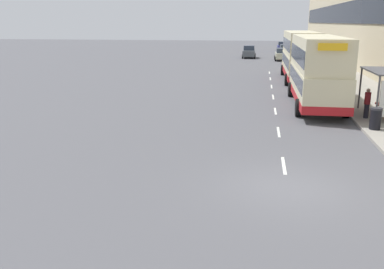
% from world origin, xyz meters
% --- Properties ---
extents(ground_plane, '(220.00, 220.00, 0.00)m').
position_xyz_m(ground_plane, '(0.00, 0.00, 0.00)').
color(ground_plane, '#515156').
extents(pavement, '(5.00, 93.00, 0.14)m').
position_xyz_m(pavement, '(6.50, 38.50, 0.07)').
color(pavement, gray).
rests_on(pavement, ground_plane).
extents(terrace_facade, '(3.10, 93.00, 13.75)m').
position_xyz_m(terrace_facade, '(10.49, 38.50, 6.87)').
color(terrace_facade, '#C6B793').
rests_on(terrace_facade, ground_plane).
extents(lane_mark_0, '(0.12, 2.00, 0.01)m').
position_xyz_m(lane_mark_0, '(0.00, 2.21, 0.01)').
color(lane_mark_0, silver).
rests_on(lane_mark_0, ground_plane).
extents(lane_mark_1, '(0.12, 2.00, 0.01)m').
position_xyz_m(lane_mark_1, '(0.00, 7.22, 0.01)').
color(lane_mark_1, silver).
rests_on(lane_mark_1, ground_plane).
extents(lane_mark_2, '(0.12, 2.00, 0.01)m').
position_xyz_m(lane_mark_2, '(0.00, 12.24, 0.01)').
color(lane_mark_2, silver).
rests_on(lane_mark_2, ground_plane).
extents(lane_mark_3, '(0.12, 2.00, 0.01)m').
position_xyz_m(lane_mark_3, '(0.00, 17.26, 0.01)').
color(lane_mark_3, silver).
rests_on(lane_mark_3, ground_plane).
extents(lane_mark_4, '(0.12, 2.00, 0.01)m').
position_xyz_m(lane_mark_4, '(0.00, 22.27, 0.01)').
color(lane_mark_4, silver).
rests_on(lane_mark_4, ground_plane).
extents(lane_mark_5, '(0.12, 2.00, 0.01)m').
position_xyz_m(lane_mark_5, '(0.00, 27.29, 0.01)').
color(lane_mark_5, silver).
rests_on(lane_mark_5, ground_plane).
extents(lane_mark_6, '(0.12, 2.00, 0.01)m').
position_xyz_m(lane_mark_6, '(0.00, 32.31, 0.01)').
color(lane_mark_6, silver).
rests_on(lane_mark_6, ground_plane).
extents(double_decker_bus_near, '(2.85, 10.40, 4.30)m').
position_xyz_m(double_decker_bus_near, '(2.47, 14.19, 2.28)').
color(double_decker_bus_near, beige).
rests_on(double_decker_bus_near, ground_plane).
extents(double_decker_bus_ahead, '(2.85, 11.47, 4.30)m').
position_xyz_m(double_decker_bus_ahead, '(2.51, 26.65, 2.29)').
color(double_decker_bus_ahead, beige).
rests_on(double_decker_bus_ahead, ground_plane).
extents(car_0, '(1.95, 4.51, 1.76)m').
position_xyz_m(car_0, '(2.77, 55.18, 0.87)').
color(car_0, '#B7B799').
rests_on(car_0, ground_plane).
extents(car_1, '(2.00, 4.37, 1.75)m').
position_xyz_m(car_1, '(2.87, 65.46, 0.86)').
color(car_1, navy).
rests_on(car_1, ground_plane).
extents(car_2, '(2.05, 4.38, 1.66)m').
position_xyz_m(car_2, '(1.98, 47.27, 0.83)').
color(car_2, '#B7B799').
rests_on(car_2, ground_plane).
extents(car_3, '(1.92, 4.16, 1.77)m').
position_xyz_m(car_3, '(-2.65, 50.92, 0.87)').
color(car_3, '#4C5156').
rests_on(car_3, ground_plane).
extents(pedestrian_3, '(0.32, 0.32, 1.60)m').
position_xyz_m(pedestrian_3, '(4.71, 10.50, 0.96)').
color(pedestrian_3, '#23232D').
rests_on(pedestrian_3, ground_plane).
extents(litter_bin, '(0.55, 0.55, 1.05)m').
position_xyz_m(litter_bin, '(4.55, 7.94, 0.67)').
color(litter_bin, black).
rests_on(litter_bin, ground_plane).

